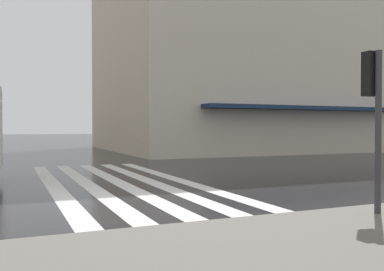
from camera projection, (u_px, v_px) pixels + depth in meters
name	position (u px, v px, depth m)	size (l,w,h in m)	color
ground_plane	(122.00, 204.00, 9.85)	(220.00, 220.00, 0.00)	black
zebra_crossing	(117.00, 181.00, 13.86)	(13.00, 4.50, 0.01)	silver
haussmann_block_corner	(237.00, 6.00, 34.88)	(18.23, 20.60, 24.15)	beige
traffic_signal_post	(373.00, 96.00, 8.08)	(0.44, 0.30, 3.07)	#333338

